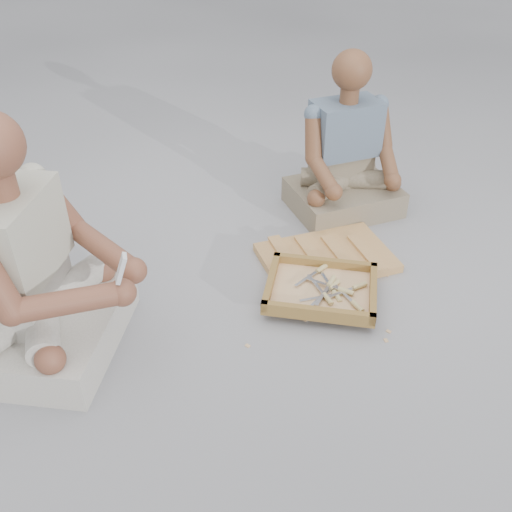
{
  "coord_description": "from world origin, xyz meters",
  "views": [
    {
      "loc": [
        -0.07,
        -1.66,
        1.65
      ],
      "look_at": [
        -0.02,
        0.23,
        0.3
      ],
      "focal_mm": 40.0,
      "sensor_mm": 36.0,
      "label": 1
    }
  ],
  "objects_px": {
    "tool_tray": "(321,290)",
    "craftsman": "(37,279)",
    "companion": "(345,161)",
    "carved_panel": "(326,258)"
  },
  "relations": [
    {
      "from": "tool_tray",
      "to": "craftsman",
      "type": "height_order",
      "value": "craftsman"
    },
    {
      "from": "craftsman",
      "to": "companion",
      "type": "bearing_deg",
      "value": 137.69
    },
    {
      "from": "carved_panel",
      "to": "tool_tray",
      "type": "distance_m",
      "value": 0.31
    },
    {
      "from": "craftsman",
      "to": "tool_tray",
      "type": "bearing_deg",
      "value": 111.57
    },
    {
      "from": "companion",
      "to": "craftsman",
      "type": "bearing_deg",
      "value": 18.88
    },
    {
      "from": "carved_panel",
      "to": "tool_tray",
      "type": "xyz_separation_m",
      "value": [
        -0.06,
        -0.3,
        0.04
      ]
    },
    {
      "from": "craftsman",
      "to": "companion",
      "type": "height_order",
      "value": "craftsman"
    },
    {
      "from": "tool_tray",
      "to": "craftsman",
      "type": "bearing_deg",
      "value": -167.55
    },
    {
      "from": "tool_tray",
      "to": "companion",
      "type": "relative_size",
      "value": 0.63
    },
    {
      "from": "tool_tray",
      "to": "craftsman",
      "type": "distance_m",
      "value": 1.18
    }
  ]
}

